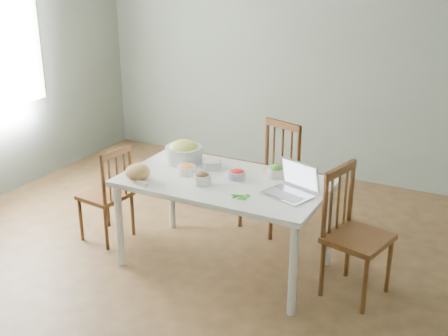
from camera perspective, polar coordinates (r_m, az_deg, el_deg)
The scene contains 17 objects.
floor at distance 4.88m, azimuth -3.38°, elevation -9.54°, with size 5.00×5.00×0.00m, color #422E1B.
wall_back at distance 6.57m, azimuth 7.75°, elevation 10.92°, with size 5.00×0.00×2.70m, color slate.
dining_table at distance 4.72m, azimuth 0.00°, elevation -5.42°, with size 1.61×0.91×0.76m, color white, non-canonical shape.
chair_far at distance 5.33m, azimuth 4.37°, elevation -0.95°, with size 0.43×0.41×0.98m, color #422811, non-canonical shape.
chair_left at distance 5.24m, azimuth -11.54°, elevation -2.39°, with size 0.39×0.37×0.87m, color #422811, non-canonical shape.
chair_right at distance 4.40m, azimuth 13.00°, elevation -6.42°, with size 0.44×0.41×0.98m, color #422811, non-canonical shape.
bread_boule at distance 4.59m, azimuth -8.42°, elevation -0.40°, with size 0.20×0.20×0.13m, color tan.
butter_stick at distance 4.50m, azimuth -7.98°, elevation -1.51°, with size 0.11×0.03×0.03m, color silver.
bowl_squash at distance 4.93m, azimuth -3.94°, elevation 1.61°, with size 0.31×0.31×0.18m, color #E4D163, non-canonical shape.
bowl_carrot at distance 4.69m, azimuth -3.66°, elevation -0.07°, with size 0.14×0.14×0.08m, color orange, non-canonical shape.
bowl_onion at distance 4.78m, azimuth -1.20°, elevation 0.44°, with size 0.16×0.16×0.09m, color beige, non-canonical shape.
bowl_mushroom at distance 4.48m, azimuth -2.16°, elevation -1.01°, with size 0.14×0.14×0.09m, color #301F10, non-canonical shape.
bowl_redpep at distance 4.57m, azimuth 1.29°, elevation -0.61°, with size 0.13×0.13×0.08m, color red, non-canonical shape.
bowl_broccoli at distance 4.64m, azimuth 5.14°, elevation -0.26°, with size 0.15×0.15×0.09m, color #256215, non-canonical shape.
flatbread at distance 4.74m, azimuth 4.86°, elevation -0.27°, with size 0.18×0.18×0.02m, color beige.
basil_bunch at distance 4.26m, azimuth 1.56°, elevation -2.69°, with size 0.17×0.17×0.02m, color #1C7D13, non-canonical shape.
laptop at distance 4.26m, azimuth 6.23°, elevation -1.26°, with size 0.34×0.28×0.24m, color #BBBBC2, non-canonical shape.
Camera 1 is at (2.19, -3.59, 2.47)m, focal length 46.84 mm.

